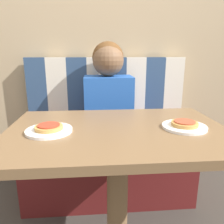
{
  "coord_description": "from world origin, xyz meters",
  "views": [
    {
      "loc": [
        -0.1,
        -0.9,
        1.08
      ],
      "look_at": [
        0.0,
        0.31,
        0.76
      ],
      "focal_mm": 35.0,
      "sensor_mm": 36.0,
      "label": 1
    }
  ],
  "objects_px": {
    "pizza_left": "(49,127)",
    "pizza_right": "(185,123)",
    "plate_left": "(49,131)",
    "plate_right": "(184,127)",
    "person": "(108,91)"
  },
  "relations": [
    {
      "from": "person",
      "to": "plate_right",
      "type": "distance_m",
      "value": 0.71
    },
    {
      "from": "person",
      "to": "plate_left",
      "type": "bearing_deg",
      "value": -114.48
    },
    {
      "from": "person",
      "to": "plate_right",
      "type": "bearing_deg",
      "value": -65.52
    },
    {
      "from": "person",
      "to": "plate_left",
      "type": "relative_size",
      "value": 3.57
    },
    {
      "from": "person",
      "to": "pizza_right",
      "type": "height_order",
      "value": "person"
    },
    {
      "from": "plate_right",
      "to": "plate_left",
      "type": "bearing_deg",
      "value": 180.0
    },
    {
      "from": "plate_right",
      "to": "pizza_left",
      "type": "relative_size",
      "value": 1.66
    },
    {
      "from": "plate_right",
      "to": "pizza_right",
      "type": "bearing_deg",
      "value": -3.58
    },
    {
      "from": "pizza_left",
      "to": "pizza_right",
      "type": "distance_m",
      "value": 0.59
    },
    {
      "from": "person",
      "to": "pizza_left",
      "type": "distance_m",
      "value": 0.71
    },
    {
      "from": "plate_left",
      "to": "pizza_left",
      "type": "xyz_separation_m",
      "value": [
        -0.0,
        -0.0,
        0.02
      ]
    },
    {
      "from": "pizza_left",
      "to": "pizza_right",
      "type": "bearing_deg",
      "value": 0.0
    },
    {
      "from": "plate_left",
      "to": "pizza_right",
      "type": "height_order",
      "value": "pizza_right"
    },
    {
      "from": "plate_left",
      "to": "plate_right",
      "type": "relative_size",
      "value": 1.0
    },
    {
      "from": "person",
      "to": "pizza_right",
      "type": "distance_m",
      "value": 0.71
    }
  ]
}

